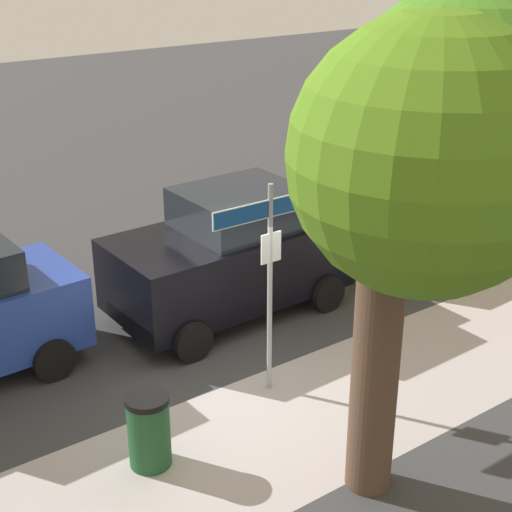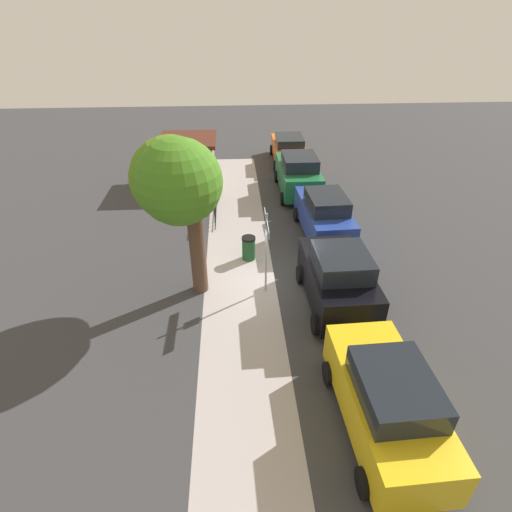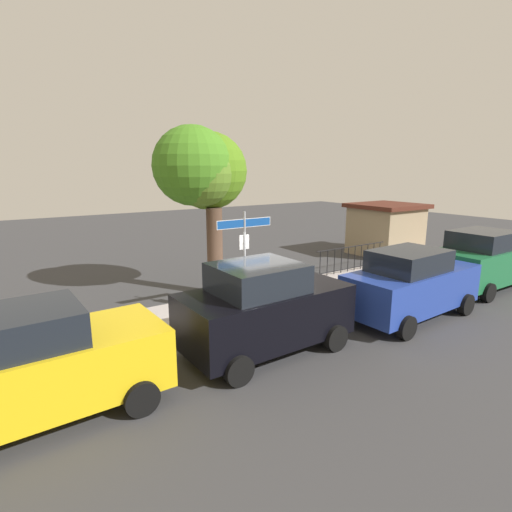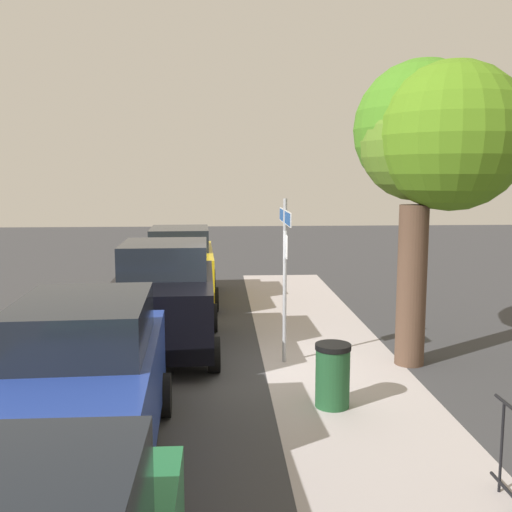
{
  "view_description": "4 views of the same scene",
  "coord_description": "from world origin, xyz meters",
  "px_view_note": "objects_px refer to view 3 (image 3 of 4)",
  "views": [
    {
      "loc": [
        5.23,
        7.88,
        6.12
      ],
      "look_at": [
        -0.15,
        0.34,
        2.1
      ],
      "focal_mm": 53.51,
      "sensor_mm": 36.0,
      "label": 1
    },
    {
      "loc": [
        -12.03,
        1.48,
        8.87
      ],
      "look_at": [
        -0.6,
        0.76,
        1.65
      ],
      "focal_mm": 28.63,
      "sensor_mm": 36.0,
      "label": 2
    },
    {
      "loc": [
        -6.3,
        -9.17,
        4.29
      ],
      "look_at": [
        -0.14,
        0.1,
        1.82
      ],
      "focal_mm": 28.03,
      "sensor_mm": 36.0,
      "label": 3
    },
    {
      "loc": [
        10.36,
        -0.78,
        3.51
      ],
      "look_at": [
        -0.75,
        -0.11,
        1.97
      ],
      "focal_mm": 41.32,
      "sensor_mm": 36.0,
      "label": 4
    }
  ],
  "objects_px": {
    "utility_shed": "(385,229)",
    "car_green": "(484,259)",
    "trash_bin": "(292,283)",
    "car_black": "(264,308)",
    "shade_tree": "(201,171)",
    "street_sign": "(245,242)",
    "car_yellow": "(31,366)",
    "car_blue": "(411,284)"
  },
  "relations": [
    {
      "from": "shade_tree",
      "to": "utility_shed",
      "type": "bearing_deg",
      "value": 3.84
    },
    {
      "from": "shade_tree",
      "to": "car_black",
      "type": "distance_m",
      "value": 5.96
    },
    {
      "from": "car_yellow",
      "to": "car_black",
      "type": "xyz_separation_m",
      "value": [
        4.8,
        0.03,
        0.06
      ]
    },
    {
      "from": "street_sign",
      "to": "car_yellow",
      "type": "xyz_separation_m",
      "value": [
        -5.71,
        -2.33,
        -1.19
      ]
    },
    {
      "from": "street_sign",
      "to": "car_green",
      "type": "distance_m",
      "value": 9.1
    },
    {
      "from": "shade_tree",
      "to": "trash_bin",
      "type": "bearing_deg",
      "value": -45.12
    },
    {
      "from": "street_sign",
      "to": "utility_shed",
      "type": "height_order",
      "value": "street_sign"
    },
    {
      "from": "car_yellow",
      "to": "utility_shed",
      "type": "bearing_deg",
      "value": 17.37
    },
    {
      "from": "shade_tree",
      "to": "car_yellow",
      "type": "height_order",
      "value": "shade_tree"
    },
    {
      "from": "shade_tree",
      "to": "car_yellow",
      "type": "relative_size",
      "value": 1.28
    },
    {
      "from": "shade_tree",
      "to": "trash_bin",
      "type": "xyz_separation_m",
      "value": [
        2.19,
        -2.2,
        -3.69
      ]
    },
    {
      "from": "car_blue",
      "to": "car_green",
      "type": "relative_size",
      "value": 0.99
    },
    {
      "from": "car_yellow",
      "to": "car_black",
      "type": "bearing_deg",
      "value": -1.8
    },
    {
      "from": "car_black",
      "to": "utility_shed",
      "type": "bearing_deg",
      "value": 25.26
    },
    {
      "from": "car_black",
      "to": "car_blue",
      "type": "height_order",
      "value": "car_black"
    },
    {
      "from": "car_blue",
      "to": "car_green",
      "type": "bearing_deg",
      "value": 2.28
    },
    {
      "from": "car_yellow",
      "to": "car_green",
      "type": "height_order",
      "value": "car_green"
    },
    {
      "from": "car_green",
      "to": "shade_tree",
      "type": "bearing_deg",
      "value": 149.41
    },
    {
      "from": "street_sign",
      "to": "shade_tree",
      "type": "height_order",
      "value": "shade_tree"
    },
    {
      "from": "car_green",
      "to": "car_yellow",
      "type": "bearing_deg",
      "value": 179.55
    },
    {
      "from": "car_green",
      "to": "utility_shed",
      "type": "relative_size",
      "value": 1.4
    },
    {
      "from": "shade_tree",
      "to": "car_green",
      "type": "relative_size",
      "value": 1.25
    },
    {
      "from": "street_sign",
      "to": "car_yellow",
      "type": "height_order",
      "value": "street_sign"
    },
    {
      "from": "street_sign",
      "to": "car_black",
      "type": "bearing_deg",
      "value": -111.39
    },
    {
      "from": "car_yellow",
      "to": "street_sign",
      "type": "bearing_deg",
      "value": 20.1
    },
    {
      "from": "car_yellow",
      "to": "trash_bin",
      "type": "height_order",
      "value": "car_yellow"
    },
    {
      "from": "car_yellow",
      "to": "trash_bin",
      "type": "relative_size",
      "value": 4.5
    },
    {
      "from": "trash_bin",
      "to": "street_sign",
      "type": "bearing_deg",
      "value": -167.15
    },
    {
      "from": "trash_bin",
      "to": "car_black",
      "type": "bearing_deg",
      "value": -137.78
    },
    {
      "from": "car_blue",
      "to": "car_green",
      "type": "xyz_separation_m",
      "value": [
        4.8,
        0.4,
        0.04
      ]
    },
    {
      "from": "car_yellow",
      "to": "car_green",
      "type": "xyz_separation_m",
      "value": [
        14.4,
        -0.11,
        0.04
      ]
    },
    {
      "from": "car_blue",
      "to": "shade_tree",
      "type": "bearing_deg",
      "value": 122.67
    },
    {
      "from": "shade_tree",
      "to": "car_black",
      "type": "relative_size",
      "value": 1.39
    },
    {
      "from": "street_sign",
      "to": "car_green",
      "type": "height_order",
      "value": "street_sign"
    },
    {
      "from": "car_green",
      "to": "utility_shed",
      "type": "height_order",
      "value": "utility_shed"
    },
    {
      "from": "utility_shed",
      "to": "shade_tree",
      "type": "bearing_deg",
      "value": -176.16
    },
    {
      "from": "utility_shed",
      "to": "car_green",
      "type": "bearing_deg",
      "value": -107.07
    },
    {
      "from": "shade_tree",
      "to": "car_black",
      "type": "xyz_separation_m",
      "value": [
        -0.9,
        -5.0,
        -3.11
      ]
    },
    {
      "from": "car_black",
      "to": "trash_bin",
      "type": "bearing_deg",
      "value": 40.87
    },
    {
      "from": "car_blue",
      "to": "trash_bin",
      "type": "xyz_separation_m",
      "value": [
        -1.71,
        3.34,
        -0.52
      ]
    },
    {
      "from": "car_yellow",
      "to": "utility_shed",
      "type": "distance_m",
      "value": 17.18
    },
    {
      "from": "street_sign",
      "to": "car_green",
      "type": "xyz_separation_m",
      "value": [
        8.69,
        -2.44,
        -1.15
      ]
    }
  ]
}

